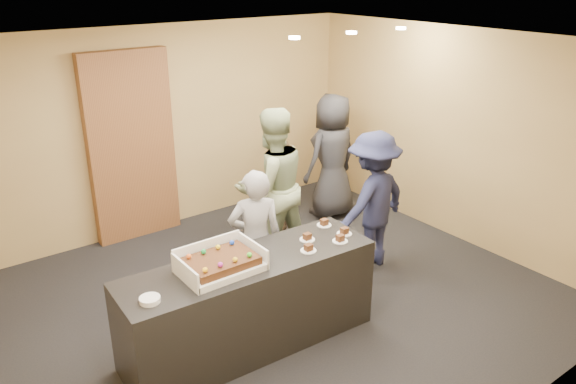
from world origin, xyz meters
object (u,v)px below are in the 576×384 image
object	(u,v)px
person_server_grey	(256,240)
person_brown_extra	(278,181)
person_navy_man	(372,201)
person_sage_man	(272,187)
person_dark_suit	(332,156)
plate_stack	(150,300)
storage_cabinet	(132,147)
sheet_cake	(220,261)
serving_counter	(250,304)
cake_box	(219,265)

from	to	relation	value
person_server_grey	person_brown_extra	world-z (taller)	person_brown_extra
person_server_grey	person_navy_man	world-z (taller)	person_navy_man
person_sage_man	person_brown_extra	xyz separation A→B (m)	(0.33, 0.33, -0.10)
person_sage_man	person_dark_suit	size ratio (longest dim) A/B	1.07
person_server_grey	person_navy_man	size ratio (longest dim) A/B	0.92
plate_stack	person_dark_suit	bearing A→B (deg)	28.51
storage_cabinet	person_navy_man	world-z (taller)	storage_cabinet
sheet_cake	serving_counter	bearing A→B (deg)	0.00
sheet_cake	cake_box	bearing A→B (deg)	89.06
person_navy_man	person_dark_suit	world-z (taller)	person_dark_suit
storage_cabinet	person_sage_man	world-z (taller)	storage_cabinet
person_server_grey	person_brown_extra	bearing A→B (deg)	-111.22
sheet_cake	person_navy_man	size ratio (longest dim) A/B	0.36
plate_stack	person_navy_man	bearing A→B (deg)	10.25
plate_stack	person_brown_extra	size ratio (longest dim) A/B	0.10
serving_counter	sheet_cake	world-z (taller)	sheet_cake
serving_counter	person_brown_extra	distance (m)	2.22
plate_stack	person_sage_man	world-z (taller)	person_sage_man
person_sage_man	person_dark_suit	xyz separation A→B (m)	(1.45, 0.58, -0.06)
person_server_grey	person_dark_suit	distance (m)	2.55
sheet_cake	person_sage_man	size ratio (longest dim) A/B	0.31
serving_counter	sheet_cake	xyz separation A→B (m)	(-0.29, -0.00, 0.55)
person_brown_extra	storage_cabinet	bearing A→B (deg)	-87.35
cake_box	sheet_cake	world-z (taller)	cake_box
sheet_cake	person_sage_man	world-z (taller)	person_sage_man
sheet_cake	plate_stack	world-z (taller)	sheet_cake
cake_box	person_server_grey	size ratio (longest dim) A/B	0.46
cake_box	sheet_cake	size ratio (longest dim) A/B	1.17
person_sage_man	person_brown_extra	size ratio (longest dim) A/B	1.11
cake_box	person_brown_extra	size ratio (longest dim) A/B	0.41
plate_stack	person_dark_suit	size ratio (longest dim) A/B	0.09
person_navy_man	person_sage_man	bearing A→B (deg)	-50.85
person_sage_man	person_dark_suit	world-z (taller)	person_sage_man
storage_cabinet	cake_box	world-z (taller)	storage_cabinet
person_sage_man	serving_counter	bearing A→B (deg)	52.77
person_navy_man	person_dark_suit	size ratio (longest dim) A/B	0.94
serving_counter	plate_stack	bearing A→B (deg)	-171.99
storage_cabinet	sheet_cake	size ratio (longest dim) A/B	4.09
plate_stack	person_sage_man	distance (m)	2.53
sheet_cake	plate_stack	size ratio (longest dim) A/B	3.56
person_sage_man	person_server_grey	bearing A→B (deg)	50.42
person_dark_suit	storage_cabinet	bearing A→B (deg)	-26.52
sheet_cake	person_navy_man	xyz separation A→B (m)	(2.28, 0.45, -0.17)
person_navy_man	person_brown_extra	distance (m)	1.26
storage_cabinet	person_sage_man	xyz separation A→B (m)	(1.03, -1.62, -0.27)
storage_cabinet	person_navy_man	size ratio (longest dim) A/B	1.47
plate_stack	person_navy_man	size ratio (longest dim) A/B	0.10
person_server_grey	cake_box	bearing A→B (deg)	59.01
cake_box	plate_stack	size ratio (longest dim) A/B	4.17
person_sage_man	person_dark_suit	distance (m)	1.56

